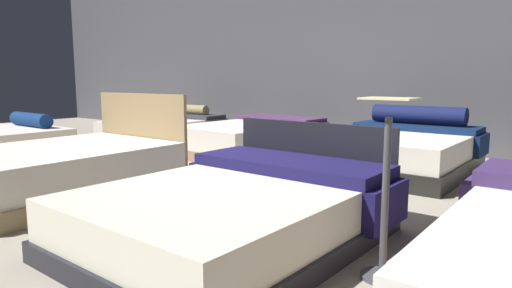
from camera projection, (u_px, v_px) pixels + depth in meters
name	position (u px, v px, depth m)	size (l,w,h in m)	color
ground_plane	(240.00, 184.00, 4.83)	(18.00, 18.00, 0.02)	gray
showroom_back_wall	(374.00, 39.00, 7.19)	(18.00, 0.06, 3.50)	#47474C
bed_1	(66.00, 169.00, 4.35)	(1.56, 1.96, 0.95)	#90774F
bed_2	(239.00, 210.00, 3.07)	(1.70, 2.09, 0.76)	black
bed_4	(165.00, 129.00, 8.06)	(1.63, 1.99, 0.63)	#4B5A52
bed_5	(251.00, 138.00, 6.72)	(1.59, 2.18, 0.51)	#8D6B54
bed_6	(399.00, 151.00, 5.39)	(1.65, 1.91, 0.77)	black
price_sign	(385.00, 211.00, 2.46)	(0.28, 0.24, 1.02)	#3F3F44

